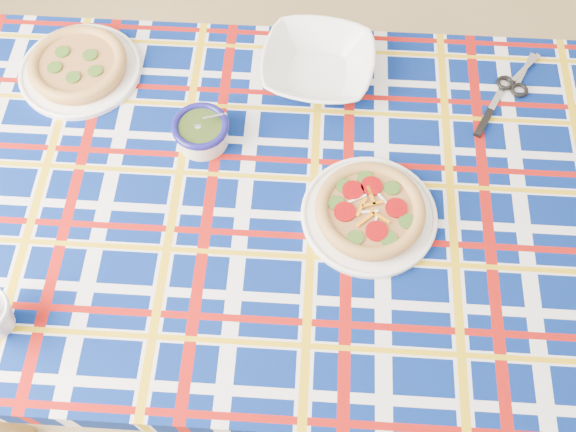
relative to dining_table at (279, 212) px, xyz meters
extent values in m
plane|color=#9B8050|center=(0.45, -0.10, -0.63)|extent=(4.00, 4.00, 0.00)
cube|color=brown|center=(0.00, 0.00, 0.05)|extent=(1.67, 1.30, 0.04)
cylinder|color=brown|center=(-0.54, 0.58, -0.30)|extent=(0.06, 0.06, 0.65)
cylinder|color=brown|center=(0.77, 0.20, -0.30)|extent=(0.06, 0.06, 0.65)
imported|color=white|center=(0.15, 0.29, 0.10)|extent=(0.33, 0.33, 0.06)
camera|label=1|loc=(-0.13, -0.65, 1.22)|focal=40.00mm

